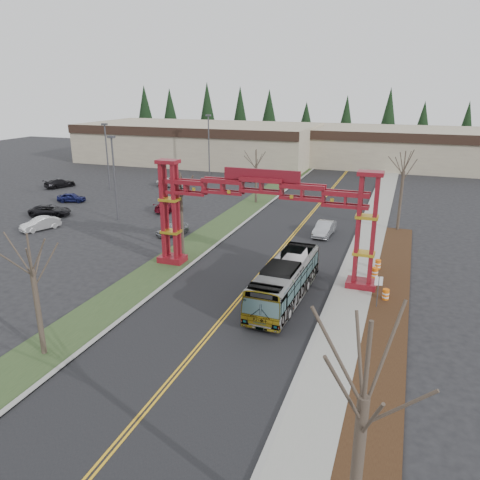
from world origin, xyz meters
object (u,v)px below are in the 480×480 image
at_px(transit_bus, 285,281).
at_px(parked_car_mid_b, 72,197).
at_px(silver_sedan, 324,229).
at_px(barrel_mid, 375,273).
at_px(bare_tree_median_mid, 181,195).
at_px(bare_tree_median_far, 256,165).
at_px(parked_car_far_c, 60,183).
at_px(light_pole_mid, 107,152).
at_px(parked_car_near_b, 40,224).
at_px(parked_car_near_c, 50,211).
at_px(bare_tree_right_near, 364,399).
at_px(light_pole_near, 114,172).
at_px(barrel_south, 386,295).
at_px(retail_building_east, 409,147).
at_px(bare_tree_median_near, 32,269).
at_px(gateway_arch, 261,203).
at_px(light_pole_far, 209,141).
at_px(bare_tree_right_far, 404,172).
at_px(street_sign, 378,286).
at_px(parked_car_far_a, 260,178).
at_px(parked_car_far_b, 173,182).
at_px(parked_car_mid_a, 168,206).
at_px(retail_building_west, 200,142).
at_px(barrel_north, 378,265).
at_px(parked_car_near_a, 173,229).

distance_m(transit_bus, parked_car_mid_b, 39.24).
relative_size(silver_sedan, barrel_mid, 4.60).
bearing_deg(silver_sedan, bare_tree_median_mid, -133.26).
bearing_deg(bare_tree_median_far, parked_car_mid_b, -161.04).
height_order(parked_car_far_c, light_pole_mid, light_pole_mid).
distance_m(parked_car_near_b, parked_car_near_c, 5.76).
xyz_separation_m(bare_tree_right_near, light_pole_near, (-30.22, 32.66, -1.11)).
distance_m(light_pole_near, barrel_south, 32.67).
bearing_deg(light_pole_near, parked_car_near_b, -132.31).
bearing_deg(silver_sedan, retail_building_east, 85.83).
bearing_deg(bare_tree_median_near, transit_bus, 46.30).
relative_size(gateway_arch, light_pole_far, 1.79).
bearing_deg(bare_tree_right_far, street_sign, -91.81).
relative_size(parked_car_far_a, bare_tree_median_mid, 0.51).
height_order(parked_car_far_c, light_pole_near, light_pole_near).
xyz_separation_m(bare_tree_median_mid, bare_tree_right_far, (18.00, 14.65, 0.75)).
bearing_deg(barrel_south, parked_car_far_b, 137.19).
bearing_deg(parked_car_mid_b, bare_tree_right_near, -149.39).
xyz_separation_m(transit_bus, parked_car_near_c, (-31.83, 12.80, -0.83)).
xyz_separation_m(parked_car_far_b, bare_tree_median_near, (15.12, -44.48, 4.52)).
xyz_separation_m(parked_car_far_a, barrel_mid, (20.51, -34.51, -0.16)).
bearing_deg(parked_car_mid_a, retail_building_west, -70.98).
height_order(gateway_arch, parked_car_mid_b, gateway_arch).
bearing_deg(parked_car_far_b, gateway_arch, -142.56).
distance_m(bare_tree_median_far, bare_tree_right_far, 19.23).
distance_m(parked_car_near_b, street_sign, 35.84).
bearing_deg(barrel_south, retail_building_west, 125.63).
distance_m(retail_building_west, parked_car_far_c, 32.81).
distance_m(bare_tree_median_far, light_pole_mid, 22.79).
xyz_separation_m(bare_tree_right_far, barrel_north, (-1.10, -12.44, -5.82)).
distance_m(parked_car_far_b, bare_tree_right_far, 35.75).
xyz_separation_m(parked_car_far_b, barrel_south, (33.00, -30.57, -0.23)).
distance_m(parked_car_far_c, barrel_south, 54.48).
xyz_separation_m(bare_tree_right_far, street_sign, (-0.63, -19.76, -4.58)).
xyz_separation_m(parked_car_mid_b, barrel_south, (40.91, -17.08, -0.17)).
distance_m(retail_building_east, light_pole_mid, 56.01).
bearing_deg(bare_tree_right_far, retail_building_west, 137.01).
bearing_deg(retail_building_east, parked_car_near_b, -121.63).
height_order(retail_building_east, barrel_mid, retail_building_east).
xyz_separation_m(parked_car_far_a, bare_tree_median_near, (3.70, -52.27, 4.56)).
bearing_deg(barrel_south, bare_tree_right_near, -89.67).
height_order(parked_car_near_c, bare_tree_right_far, bare_tree_right_far).
bearing_deg(parked_car_far_b, bare_tree_median_mid, -151.86).
relative_size(parked_car_near_a, parked_car_far_a, 0.96).
bearing_deg(parked_car_mid_a, bare_tree_median_near, 105.70).
distance_m(parked_car_near_b, parked_car_far_a, 35.69).
xyz_separation_m(parked_car_mid_b, bare_tree_median_near, (23.03, -30.99, 4.58)).
xyz_separation_m(silver_sedan, barrel_north, (5.90, -8.00, -0.27)).
bearing_deg(light_pole_far, retail_building_west, 119.98).
relative_size(parked_car_near_a, bare_tree_median_mid, 0.49).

